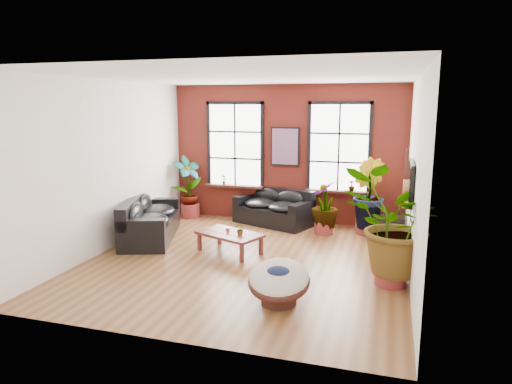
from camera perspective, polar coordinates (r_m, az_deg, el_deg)
room at (r=8.74m, az=-0.85°, el=2.66°), size 6.04×6.54×3.54m
sofa_back at (r=11.61m, az=2.35°, el=-2.04°), size 2.14×1.57×0.89m
sofa_left at (r=10.63m, az=-13.32°, el=-3.43°), size 1.69×2.56×0.94m
coffee_table at (r=9.37m, az=-3.30°, el=-5.40°), size 1.49×1.19×0.50m
papasan_chair at (r=7.05m, az=2.88°, el=-11.04°), size 1.00×1.02×0.71m
poster at (r=11.63m, az=3.66°, el=5.69°), size 0.74×0.06×0.98m
tv_wall_unit at (r=8.83m, az=18.56°, el=0.83°), size 0.13×1.86×1.20m
media_box at (r=10.68m, az=16.31°, el=-4.32°), size 0.70×0.60×0.56m
pot_back_left at (r=12.44m, az=-8.22°, el=-2.31°), size 0.52×0.52×0.37m
pot_back_right at (r=11.09m, az=13.70°, el=-4.06°), size 0.57×0.57×0.39m
pot_right_wall at (r=8.12m, az=16.47°, el=-9.77°), size 0.62×0.62×0.39m
pot_mid at (r=10.90m, az=8.46°, el=-4.34°), size 0.51×0.51×0.32m
floor_plant_back_left at (r=12.28m, az=-8.50°, el=0.97°), size 0.91×0.97×1.52m
floor_plant_back_right at (r=10.93m, az=13.73°, el=-0.16°), size 1.04×1.12×1.62m
floor_plant_right_wall at (r=7.88m, az=16.81°, el=-3.86°), size 2.07×1.98×1.79m
floor_plant_mid at (r=10.78m, az=8.61°, el=-1.53°), size 0.71×0.71×1.12m
table_plant at (r=9.19m, az=-1.95°, el=-4.66°), size 0.26×0.24×0.23m
sill_plant_left at (r=12.17m, az=-4.05°, el=1.57°), size 0.17×0.17×0.27m
sill_plant_right at (r=11.44m, az=11.87°, el=0.77°), size 0.19×0.19×0.27m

